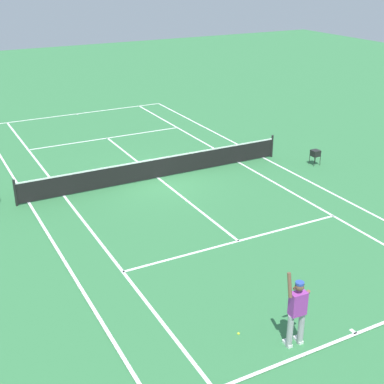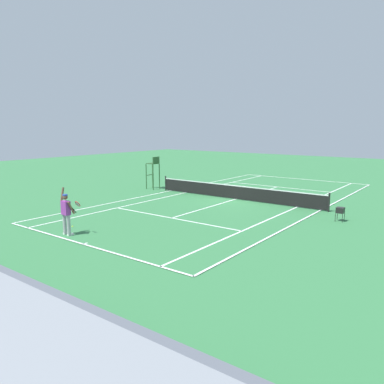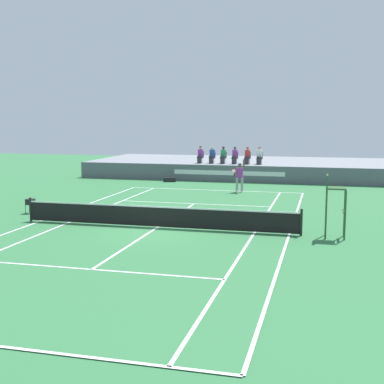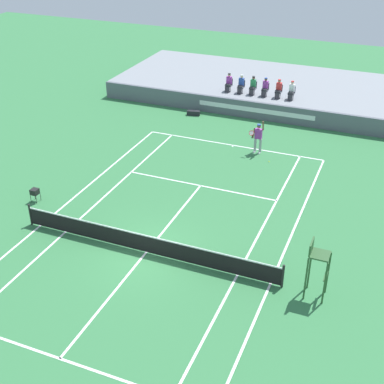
{
  "view_description": "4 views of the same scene",
  "coord_description": "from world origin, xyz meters",
  "px_view_note": "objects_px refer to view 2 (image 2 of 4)",
  "views": [
    {
      "loc": [
        8.8,
        19.68,
        8.65
      ],
      "look_at": [
        0.49,
        4.02,
        1.0
      ],
      "focal_mm": 50.46,
      "sensor_mm": 36.0,
      "label": 1
    },
    {
      "loc": [
        -12.21,
        20.89,
        4.63
      ],
      "look_at": [
        0.49,
        4.02,
        1.0
      ],
      "focal_mm": 35.47,
      "sensor_mm": 36.0,
      "label": 2
    },
    {
      "loc": [
        6.8,
        -20.71,
        4.6
      ],
      "look_at": [
        0.49,
        4.02,
        1.0
      ],
      "focal_mm": 49.34,
      "sensor_mm": 36.0,
      "label": 3
    },
    {
      "loc": [
        8.78,
        -16.26,
        13.52
      ],
      "look_at": [
        0.49,
        4.02,
        1.0
      ],
      "focal_mm": 49.34,
      "sensor_mm": 36.0,
      "label": 4
    }
  ],
  "objects_px": {
    "equipment_bag": "(63,305)",
    "tennis_ball": "(72,226)",
    "umpire_chair": "(153,168)",
    "tennis_player": "(66,213)",
    "ball_hopper": "(340,210)"
  },
  "relations": [
    {
      "from": "equipment_bag",
      "to": "tennis_ball",
      "type": "bearing_deg",
      "value": -37.18
    },
    {
      "from": "tennis_ball",
      "to": "umpire_chair",
      "type": "distance_m",
      "value": 11.55
    },
    {
      "from": "tennis_ball",
      "to": "umpire_chair",
      "type": "relative_size",
      "value": 0.03
    },
    {
      "from": "tennis_player",
      "to": "tennis_ball",
      "type": "height_order",
      "value": "tennis_player"
    },
    {
      "from": "umpire_chair",
      "to": "ball_hopper",
      "type": "distance_m",
      "value": 14.35
    },
    {
      "from": "tennis_player",
      "to": "ball_hopper",
      "type": "distance_m",
      "value": 12.99
    },
    {
      "from": "umpire_chair",
      "to": "equipment_bag",
      "type": "height_order",
      "value": "umpire_chair"
    },
    {
      "from": "umpire_chair",
      "to": "tennis_ball",
      "type": "bearing_deg",
      "value": 113.32
    },
    {
      "from": "tennis_ball",
      "to": "umpire_chair",
      "type": "xyz_separation_m",
      "value": [
        4.53,
        -10.51,
        1.52
      ]
    },
    {
      "from": "ball_hopper",
      "to": "tennis_player",
      "type": "bearing_deg",
      "value": 48.07
    },
    {
      "from": "tennis_ball",
      "to": "equipment_bag",
      "type": "relative_size",
      "value": 0.07
    },
    {
      "from": "tennis_ball",
      "to": "umpire_chair",
      "type": "bearing_deg",
      "value": -66.68
    },
    {
      "from": "tennis_player",
      "to": "ball_hopper",
      "type": "height_order",
      "value": "tennis_player"
    },
    {
      "from": "tennis_ball",
      "to": "tennis_player",
      "type": "bearing_deg",
      "value": 136.05
    },
    {
      "from": "tennis_player",
      "to": "equipment_bag",
      "type": "height_order",
      "value": "tennis_player"
    }
  ]
}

